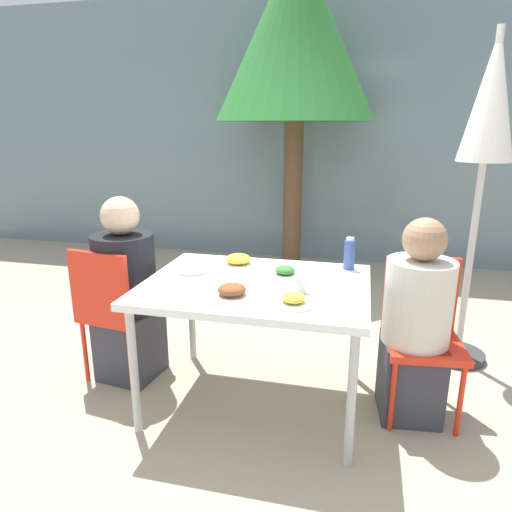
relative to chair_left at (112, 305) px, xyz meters
name	(u,v)px	position (x,y,z in m)	size (l,w,h in m)	color
ground_plane	(256,401)	(0.92, -0.04, -0.51)	(24.00, 24.00, 0.00)	tan
building_facade	(320,132)	(0.92, 3.17, 0.99)	(10.00, 0.20, 3.00)	slate
dining_table	(256,293)	(0.92, -0.04, 0.18)	(1.22, 0.93, 0.75)	white
chair_left	(112,305)	(0.00, 0.00, 0.00)	(0.45, 0.45, 0.87)	red
person_left	(127,296)	(0.06, 0.07, 0.04)	(0.38, 0.38, 1.17)	#383842
chair_right	(421,325)	(1.82, 0.13, 0.00)	(0.44, 0.44, 0.87)	red
person_right	(415,327)	(1.78, 0.05, 0.02)	(0.35, 0.35, 1.13)	#383842
closed_umbrella	(488,122)	(2.17, 0.79, 1.08)	(0.36, 0.36, 2.13)	#333333
plate_0	(285,272)	(1.05, 0.10, 0.26)	(0.21, 0.21, 0.06)	white
plate_1	(232,292)	(0.85, -0.29, 0.26)	(0.26, 0.26, 0.07)	white
plate_2	(238,261)	(0.74, 0.23, 0.26)	(0.27, 0.27, 0.07)	white
plate_3	(293,301)	(1.17, -0.32, 0.26)	(0.21, 0.21, 0.06)	white
bottle	(349,254)	(1.40, 0.32, 0.33)	(0.07, 0.07, 0.19)	#334C8E
drinking_cup	(300,285)	(1.18, -0.15, 0.28)	(0.07, 0.07, 0.09)	silver
salad_bowl	(192,267)	(0.50, 0.06, 0.26)	(0.19, 0.19, 0.05)	white
tree_behind_left	(296,34)	(0.72, 2.48, 1.91)	(1.60, 1.60, 3.28)	brown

